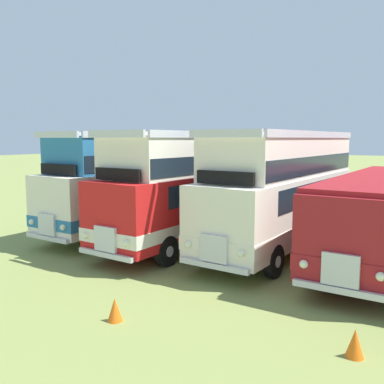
{
  "coord_description": "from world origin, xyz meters",
  "views": [
    {
      "loc": [
        -1.65,
        -15.76,
        4.25
      ],
      "look_at": [
        -11.11,
        0.06,
        1.92
      ],
      "focal_mm": 39.64,
      "sensor_mm": 36.0,
      "label": 1
    }
  ],
  "objects": [
    {
      "name": "cone_mid_row",
      "position": [
        -8.06,
        -8.56,
        0.28
      ],
      "size": [
        0.36,
        0.36,
        0.56
      ],
      "primitive_type": "cone",
      "color": "orange",
      "rests_on": "ground"
    },
    {
      "name": "bus_second_in_row",
      "position": [
        -10.38,
        -0.24,
        2.36
      ],
      "size": [
        3.16,
        11.39,
        4.52
      ],
      "color": "red",
      "rests_on": "ground"
    },
    {
      "name": "cone_near_end",
      "position": [
        -2.93,
        -7.42,
        0.29
      ],
      "size": [
        0.36,
        0.36,
        0.57
      ],
      "primitive_type": "cone",
      "color": "orange",
      "rests_on": "ground"
    },
    {
      "name": "bus_first_in_row",
      "position": [
        -13.84,
        0.41,
        2.36
      ],
      "size": [
        3.09,
        11.44,
        4.52
      ],
      "color": "silver",
      "rests_on": "ground"
    },
    {
      "name": "bus_third_in_row",
      "position": [
        -6.92,
        -0.07,
        2.36
      ],
      "size": [
        3.11,
        10.31,
        4.52
      ],
      "color": "silver",
      "rests_on": "ground"
    },
    {
      "name": "bus_fourth_in_row",
      "position": [
        -3.46,
        0.1,
        1.76
      ],
      "size": [
        2.92,
        11.14,
        2.99
      ],
      "color": "maroon",
      "rests_on": "ground"
    }
  ]
}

